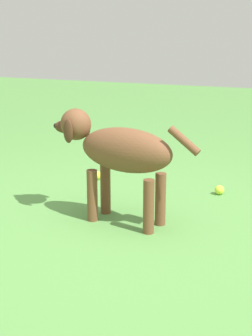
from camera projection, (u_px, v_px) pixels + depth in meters
ground at (121, 239)px, 2.89m from camera, size 14.00×14.00×0.00m
dog at (118, 151)px, 3.05m from camera, size 0.33×0.97×0.66m
tennis_ball_0 at (219, 190)px, 3.63m from camera, size 0.07×0.07×0.07m
tennis_ball_1 at (97, 175)px, 3.97m from camera, size 0.07×0.07×0.07m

